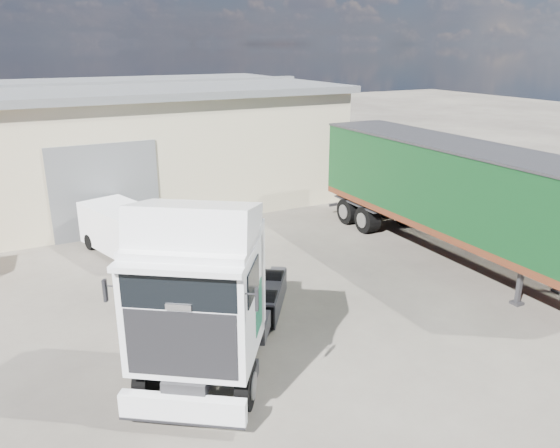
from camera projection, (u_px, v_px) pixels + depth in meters
name	position (u px, v px, depth m)	size (l,w,h in m)	color
ground	(273.00, 343.00, 13.53)	(120.00, 120.00, 0.00)	#282621
brick_boundary_wall	(450.00, 187.00, 23.24)	(0.35, 26.00, 2.50)	brown
tractor_unit	(208.00, 299.00, 11.81)	(5.55, 6.49, 4.27)	black
box_trailer	(451.00, 188.00, 18.46)	(2.65, 11.95, 3.97)	#2D2D30
panel_van	(129.00, 232.00, 18.88)	(2.72, 4.35, 1.65)	black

